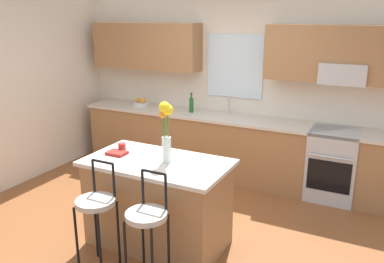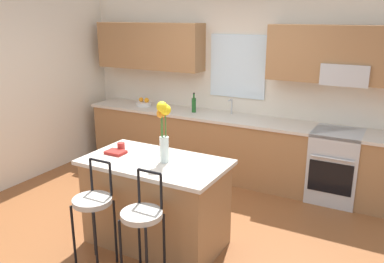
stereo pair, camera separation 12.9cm
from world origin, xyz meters
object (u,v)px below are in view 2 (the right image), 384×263
Objects in this scene: bar_stool_near at (93,205)px; bar_stool_middle at (142,220)px; mug_ceramic at (121,147)px; bottle_olive_oil at (194,105)px; cookbook at (116,152)px; flower_vase at (164,123)px; oven_range at (335,166)px; kitchen_island at (156,202)px; fruit_bowl_oranges at (144,103)px.

bar_stool_middle is (0.55, 0.00, 0.00)m from bar_stool_near.
bar_stool_middle is 1.08m from mug_ceramic.
bar_stool_middle is 2.79m from bottle_olive_oil.
bar_stool_middle reaches higher than mug_ceramic.
bottle_olive_oil is (-0.35, 2.61, 0.40)m from bar_stool_near.
cookbook is 0.68× the size of bottle_olive_oil.
flower_vase reaches higher than bottle_olive_oil.
bottle_olive_oil is at bearing 97.64° from bar_stool_near.
kitchen_island is at bearing -126.28° from oven_range.
cookbook is 2.03m from bottle_olive_oil.
kitchen_island is at bearing -72.55° from bottle_olive_oil.
mug_ceramic is at bearing 95.52° from cookbook.
fruit_bowl_oranges is (-1.04, 1.91, -0.00)m from mug_ceramic.
mug_ceramic is 0.31× the size of bottle_olive_oil.
flower_vase is at bearing 4.24° from cookbook.
bar_stool_middle reaches higher than oven_range.
bar_stool_near is at bearing 180.00° from bar_stool_middle.
bottle_olive_oil is at bearing 0.00° from fruit_bowl_oranges.
bar_stool_near reaches higher than cookbook.
bar_stool_near is at bearing -120.95° from flower_vase.
bottle_olive_oil is (-0.15, 2.02, 0.10)m from cookbook.
oven_range and kitchen_island have the same top height.
bar_stool_middle is (0.28, -0.62, 0.17)m from kitchen_island.
mug_ceramic reaches higher than cookbook.
oven_range is at bearing -0.68° from bottle_olive_oil.
bar_stool_near is (-1.72, -2.59, 0.18)m from oven_range.
kitchen_island is 16.10× the size of mug_ceramic.
bar_stool_near is 2.67m from bottle_olive_oil.
kitchen_island is 6.04× the size of fruit_bowl_oranges.
fruit_bowl_oranges is at bearing 127.51° from kitchen_island.
fruit_bowl_oranges reaches higher than mug_ceramic.
flower_vase reaches higher than fruit_bowl_oranges.
kitchen_island is 2.16m from bottle_olive_oil.
fruit_bowl_oranges is (-1.25, 2.61, 0.33)m from bar_stool_near.
bar_stool_near is 1.69× the size of flower_vase.
bar_stool_near is 2.91m from fruit_bowl_oranges.
cookbook is at bearing 108.33° from bar_stool_near.
flower_vase is at bearing 104.77° from bar_stool_middle.
oven_range is 2.84m from bar_stool_middle.
bar_stool_middle is 1.00m from cookbook.
fruit_bowl_oranges is at bearing 179.52° from oven_range.
bar_stool_near reaches higher than oven_range.
flower_vase reaches higher than bar_stool_near.
oven_range is 2.15m from bottle_olive_oil.
mug_ceramic is at bearing -61.33° from fruit_bowl_oranges.
fruit_bowl_oranges is at bearing 129.61° from flower_vase.
fruit_bowl_oranges is (-2.97, 0.02, 0.50)m from oven_range.
bar_stool_middle is 1.69× the size of flower_vase.
oven_range is 10.22× the size of mug_ceramic.
fruit_bowl_oranges reaches higher than oven_range.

